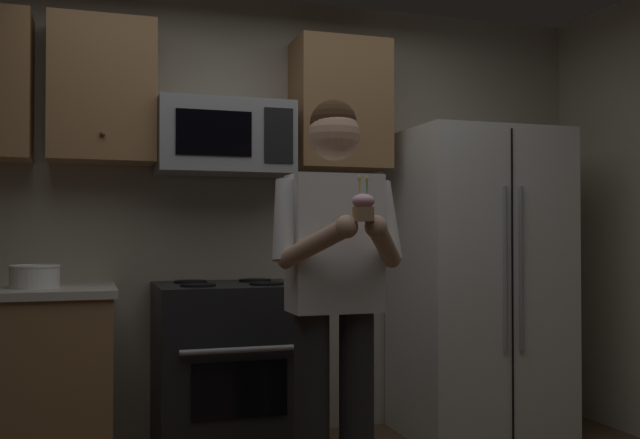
{
  "coord_description": "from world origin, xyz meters",
  "views": [
    {
      "loc": [
        -0.86,
        -2.5,
        1.19
      ],
      "look_at": [
        0.06,
        0.4,
        1.25
      ],
      "focal_mm": 40.6,
      "sensor_mm": 36.0,
      "label": 1
    }
  ],
  "objects_px": {
    "refrigerator": "(478,282)",
    "bowl_large_white": "(35,276)",
    "microwave": "(224,138)",
    "cupcake": "(363,207)",
    "person": "(335,280)",
    "oven_range": "(228,369)"
  },
  "relations": [
    {
      "from": "oven_range",
      "to": "refrigerator",
      "type": "height_order",
      "value": "refrigerator"
    },
    {
      "from": "microwave",
      "to": "refrigerator",
      "type": "height_order",
      "value": "microwave"
    },
    {
      "from": "oven_range",
      "to": "bowl_large_white",
      "type": "bearing_deg",
      "value": 179.54
    },
    {
      "from": "refrigerator",
      "to": "person",
      "type": "distance_m",
      "value": 1.54
    },
    {
      "from": "refrigerator",
      "to": "bowl_large_white",
      "type": "xyz_separation_m",
      "value": [
        -2.47,
        0.05,
        0.08
      ]
    },
    {
      "from": "microwave",
      "to": "person",
      "type": "xyz_separation_m",
      "value": [
        0.28,
        -1.09,
        -0.72
      ]
    },
    {
      "from": "oven_range",
      "to": "refrigerator",
      "type": "xyz_separation_m",
      "value": [
        1.5,
        -0.04,
        0.44
      ]
    },
    {
      "from": "microwave",
      "to": "bowl_large_white",
      "type": "height_order",
      "value": "microwave"
    },
    {
      "from": "oven_range",
      "to": "cupcake",
      "type": "relative_size",
      "value": 5.36
    },
    {
      "from": "oven_range",
      "to": "person",
      "type": "bearing_deg",
      "value": -74.1
    },
    {
      "from": "oven_range",
      "to": "cupcake",
      "type": "distance_m",
      "value": 1.57
    },
    {
      "from": "microwave",
      "to": "cupcake",
      "type": "xyz_separation_m",
      "value": [
        0.28,
        -1.42,
        -0.43
      ]
    },
    {
      "from": "oven_range",
      "to": "microwave",
      "type": "height_order",
      "value": "microwave"
    },
    {
      "from": "oven_range",
      "to": "cupcake",
      "type": "bearing_deg",
      "value": -77.98
    },
    {
      "from": "bowl_large_white",
      "to": "cupcake",
      "type": "relative_size",
      "value": 1.42
    },
    {
      "from": "microwave",
      "to": "person",
      "type": "height_order",
      "value": "microwave"
    },
    {
      "from": "person",
      "to": "cupcake",
      "type": "relative_size",
      "value": 10.13
    },
    {
      "from": "oven_range",
      "to": "microwave",
      "type": "bearing_deg",
      "value": 89.98
    },
    {
      "from": "microwave",
      "to": "refrigerator",
      "type": "xyz_separation_m",
      "value": [
        1.5,
        -0.16,
        -0.82
      ]
    },
    {
      "from": "person",
      "to": "cupcake",
      "type": "distance_m",
      "value": 0.44
    },
    {
      "from": "microwave",
      "to": "cupcake",
      "type": "height_order",
      "value": "microwave"
    },
    {
      "from": "bowl_large_white",
      "to": "person",
      "type": "relative_size",
      "value": 0.14
    }
  ]
}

